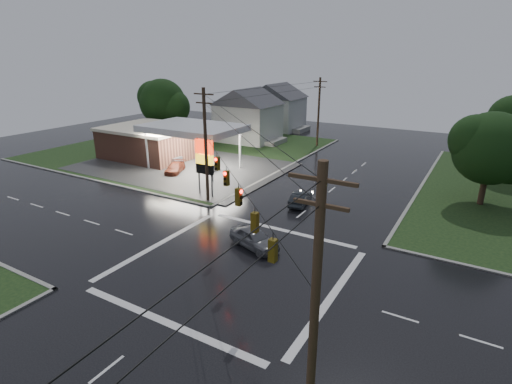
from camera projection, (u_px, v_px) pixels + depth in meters
The scene contains 15 objects.
ground at pixel (236, 266), 27.58m from camera, with size 120.00×120.00×0.00m, color black.
grass_nw at pixel (186, 149), 61.16m from camera, with size 36.00×36.00×0.08m, color black.
gas_station at pixel (158, 140), 55.04m from camera, with size 26.20×18.00×5.60m.
pylon_sign at pixel (204, 158), 39.82m from camera, with size 2.00×0.35×6.00m.
utility_pole_nw at pixel (206, 144), 37.97m from camera, with size 2.20×0.32×11.00m.
utility_pole_se at pixel (315, 312), 13.42m from camera, with size 2.20×0.32×11.00m.
utility_pole_n at pixel (319, 111), 61.25m from camera, with size 2.20×0.32×10.50m.
traffic_signals at pixel (234, 177), 25.42m from camera, with size 26.87×26.87×1.47m.
house_near at pixel (248, 114), 65.44m from camera, with size 11.05×8.48×8.60m.
house_far at pixel (277, 106), 75.69m from camera, with size 11.05×8.48×8.60m.
tree_nw_behind at pixel (163, 102), 66.12m from camera, with size 8.93×7.60×10.00m.
tree_ne_near at pixel (493, 149), 36.90m from camera, with size 7.99×6.80×8.98m.
car_north at pixel (300, 198), 38.61m from camera, with size 1.39×3.99×1.31m, color #22272A.
car_crossing at pixel (254, 238), 30.09m from camera, with size 1.76×4.38×1.49m, color slate.
car_pump at pixel (175, 168), 48.98m from camera, with size 1.69×4.17×1.21m, color maroon.
Camera 1 is at (13.53, -20.27, 13.98)m, focal length 28.00 mm.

